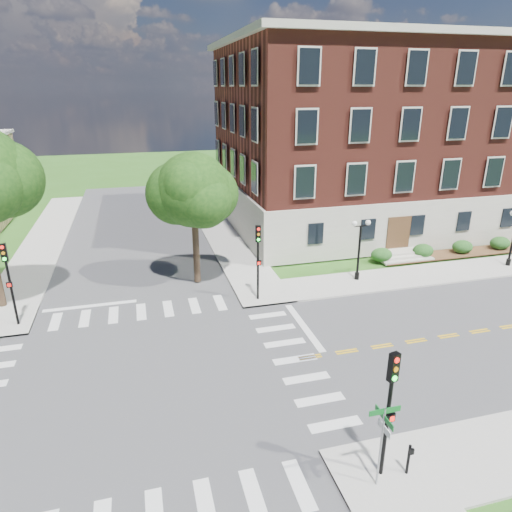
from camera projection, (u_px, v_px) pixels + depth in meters
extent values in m
plane|color=#2D5A19|center=(146.00, 383.00, 20.80)|extent=(160.00, 160.00, 0.00)
cube|color=#3D3D3F|center=(146.00, 382.00, 20.80)|extent=(90.00, 12.00, 0.01)
cube|color=#3D3D3F|center=(146.00, 382.00, 20.80)|extent=(12.00, 90.00, 0.01)
cube|color=#9E9B93|center=(463.00, 270.00, 33.36)|extent=(34.00, 3.50, 0.12)
cube|color=#9E9B93|center=(220.00, 228.00, 43.49)|extent=(3.50, 34.00, 0.12)
cube|color=#9E9B93|center=(45.00, 241.00, 39.74)|extent=(3.50, 34.00, 0.12)
cube|color=silver|center=(304.00, 327.00, 25.65)|extent=(0.40, 5.50, 0.00)
cube|color=#ADA899|center=(380.00, 198.00, 45.76)|extent=(30.00, 20.00, 4.20)
cube|color=maroon|center=(388.00, 115.00, 42.97)|extent=(29.55, 19.70, 11.80)
cube|color=#ADA899|center=(395.00, 43.00, 40.83)|extent=(30.60, 20.60, 0.50)
cube|color=#472D19|center=(398.00, 234.00, 35.84)|extent=(2.00, 0.10, 2.80)
cylinder|color=#302318|center=(196.00, 254.00, 30.70)|extent=(0.44, 0.44, 3.94)
sphere|color=#13350E|center=(193.00, 190.00, 29.18)|extent=(4.83, 4.83, 4.83)
cylinder|color=black|center=(386.00, 429.00, 15.12)|extent=(0.14, 0.14, 3.80)
cube|color=black|center=(394.00, 367.00, 14.28)|extent=(0.36, 0.29, 1.00)
cylinder|color=red|center=(397.00, 360.00, 14.05)|extent=(0.19, 0.09, 0.18)
cylinder|color=orange|center=(396.00, 369.00, 14.16)|extent=(0.19, 0.09, 0.18)
cylinder|color=#19E533|center=(395.00, 378.00, 14.28)|extent=(0.19, 0.09, 0.18)
cube|color=black|center=(391.00, 418.00, 14.75)|extent=(0.32, 0.19, 0.30)
cylinder|color=black|center=(258.00, 271.00, 28.10)|extent=(0.14, 0.14, 3.80)
cube|color=black|center=(258.00, 234.00, 27.27)|extent=(0.36, 0.28, 1.00)
cylinder|color=red|center=(259.00, 229.00, 27.03)|extent=(0.19, 0.08, 0.18)
cylinder|color=orange|center=(259.00, 234.00, 27.15)|extent=(0.19, 0.08, 0.18)
cylinder|color=#19E533|center=(259.00, 240.00, 27.26)|extent=(0.19, 0.08, 0.18)
cube|color=black|center=(259.00, 263.00, 27.73)|extent=(0.32, 0.17, 0.30)
cylinder|color=black|center=(12.00, 293.00, 25.03)|extent=(0.14, 0.14, 3.80)
cube|color=black|center=(4.00, 252.00, 24.20)|extent=(0.34, 0.25, 1.00)
cylinder|color=red|center=(2.00, 247.00, 23.97)|extent=(0.18, 0.06, 0.18)
cylinder|color=orange|center=(3.00, 253.00, 24.08)|extent=(0.18, 0.06, 0.18)
cylinder|color=#19E533|center=(4.00, 259.00, 24.20)|extent=(0.18, 0.06, 0.18)
cube|color=black|center=(9.00, 285.00, 24.66)|extent=(0.31, 0.14, 0.30)
cylinder|color=black|center=(357.00, 276.00, 31.62)|extent=(0.32, 0.32, 0.50)
cylinder|color=black|center=(359.00, 253.00, 31.04)|extent=(0.16, 0.16, 3.80)
cube|color=black|center=(361.00, 226.00, 30.37)|extent=(1.00, 0.06, 0.06)
sphere|color=white|center=(354.00, 224.00, 30.18)|extent=(0.36, 0.36, 0.36)
sphere|color=white|center=(368.00, 223.00, 30.42)|extent=(0.36, 0.36, 0.36)
cylinder|color=black|center=(508.00, 262.00, 34.10)|extent=(0.32, 0.32, 0.50)
cylinder|color=gray|center=(381.00, 448.00, 14.80)|extent=(0.07, 0.07, 3.10)
cube|color=#0B5E1D|center=(385.00, 411.00, 14.30)|extent=(1.10, 0.03, 0.20)
cube|color=#0B5E1D|center=(384.00, 417.00, 14.38)|extent=(0.03, 1.10, 0.20)
cube|color=silver|center=(384.00, 429.00, 14.55)|extent=(0.03, 0.75, 0.25)
cylinder|color=black|center=(408.00, 459.00, 15.57)|extent=(0.10, 0.10, 1.20)
cube|color=black|center=(412.00, 452.00, 15.30)|extent=(0.14, 0.08, 0.22)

